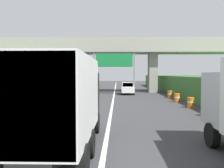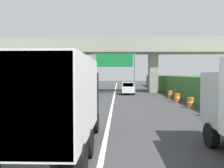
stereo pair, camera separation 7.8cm
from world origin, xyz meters
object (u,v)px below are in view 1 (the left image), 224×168
(overhead_highway_sign, at_px, (114,63))
(car_white, at_px, (127,88))
(construction_barrel_4, at_px, (177,98))
(construction_barrel_2, at_px, (210,110))
(construction_barrel_5, at_px, (170,94))
(construction_barrel_3, at_px, (191,103))
(truck_blue, at_px, (39,88))
(truck_black, at_px, (63,99))

(overhead_highway_sign, bearing_deg, car_white, 8.34)
(car_white, relative_size, construction_barrel_4, 4.56)
(car_white, xyz_separation_m, construction_barrel_2, (4.83, -17.56, -0.40))
(construction_barrel_5, bearing_deg, car_white, 131.27)
(construction_barrel_2, relative_size, construction_barrel_5, 1.00)
(car_white, height_order, construction_barrel_5, car_white)
(construction_barrel_3, height_order, construction_barrel_4, same)
(construction_barrel_3, bearing_deg, overhead_highway_sign, 116.83)
(truck_blue, bearing_deg, construction_barrel_4, 36.86)
(overhead_highway_sign, bearing_deg, construction_barrel_4, -54.66)
(overhead_highway_sign, height_order, car_white, overhead_highway_sign)
(car_white, xyz_separation_m, construction_barrel_5, (4.83, -5.50, -0.40))
(overhead_highway_sign, distance_m, car_white, 4.04)
(construction_barrel_2, height_order, construction_barrel_4, same)
(truck_black, relative_size, construction_barrel_5, 8.11)
(car_white, bearing_deg, truck_black, -97.86)
(truck_blue, xyz_separation_m, truck_black, (3.24, -6.92, 0.00))
(overhead_highway_sign, relative_size, construction_barrel_3, 6.55)
(truck_blue, bearing_deg, construction_barrel_2, 2.26)
(construction_barrel_3, bearing_deg, truck_black, -125.88)
(car_white, relative_size, construction_barrel_2, 4.56)
(construction_barrel_5, bearing_deg, construction_barrel_4, -92.57)
(truck_blue, distance_m, construction_barrel_5, 17.07)
(construction_barrel_4, bearing_deg, construction_barrel_2, -88.66)
(overhead_highway_sign, bearing_deg, construction_barrel_5, -37.79)
(truck_black, bearing_deg, construction_barrel_2, 41.69)
(truck_black, distance_m, construction_barrel_2, 11.18)
(overhead_highway_sign, relative_size, car_white, 1.44)
(construction_barrel_4, bearing_deg, construction_barrel_5, 87.43)
(overhead_highway_sign, bearing_deg, construction_barrel_2, -68.69)
(construction_barrel_2, bearing_deg, car_white, 105.39)
(construction_barrel_2, relative_size, construction_barrel_3, 1.00)
(truck_black, xyz_separation_m, construction_barrel_3, (8.24, 11.39, -1.47))
(construction_barrel_3, height_order, construction_barrel_5, same)
(truck_blue, bearing_deg, overhead_highway_sign, 74.93)
(construction_barrel_3, relative_size, construction_barrel_4, 1.00)
(overhead_highway_sign, xyz_separation_m, construction_barrel_2, (6.74, -17.28, -3.94))
(truck_blue, xyz_separation_m, construction_barrel_3, (11.48, 4.47, -1.47))
(construction_barrel_2, distance_m, construction_barrel_3, 4.02)
(construction_barrel_2, xyz_separation_m, construction_barrel_3, (-0.03, 4.02, 0.00))
(truck_black, distance_m, construction_barrel_4, 17.47)
(construction_barrel_4, height_order, construction_barrel_5, same)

